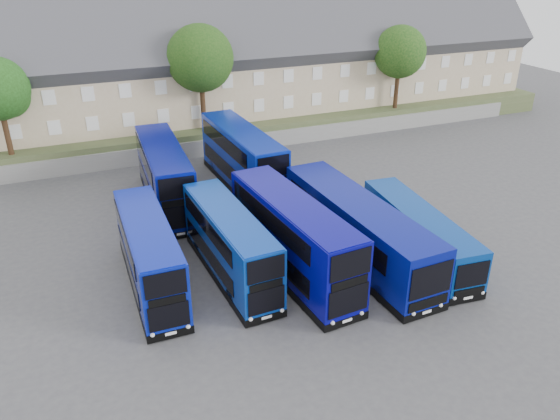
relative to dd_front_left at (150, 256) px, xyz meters
The scene contains 15 objects.
ground 8.59m from the dd_front_left, 35.79° to the right, with size 120.00×120.00×0.00m, color #414146.
retaining_wall 20.31m from the dd_front_left, 70.43° to the left, with size 70.00×0.40×1.50m, color slate.
earth_bank 29.90m from the dd_front_left, 76.86° to the left, with size 80.00×20.00×2.00m, color #43532F.
terrace_row 28.56m from the dd_front_left, 63.00° to the left, with size 66.00×10.40×11.20m.
dd_front_left is the anchor object (origin of this frame).
dd_front_mid 4.39m from the dd_front_left, ahead, with size 2.75×10.01×3.94m.
dd_front_right 7.87m from the dd_front_left, 12.46° to the right, with size 3.50×11.44×4.48m.
dd_rear_left 10.67m from the dd_front_left, 73.66° to the left, with size 3.16×11.30×4.44m.
dd_rear_right 14.54m from the dd_front_left, 50.74° to the left, with size 3.16×11.63×4.58m.
coach_east_a 12.00m from the dd_front_left, ahead, with size 3.39×13.57×3.68m.
coach_east_b 15.68m from the dd_front_left, 10.13° to the right, with size 3.25×10.82×2.91m.
tree_west 22.00m from the dd_front_left, 109.27° to the left, with size 4.80×4.80×7.65m.
tree_mid 23.37m from the dd_front_left, 66.65° to the left, with size 5.76×5.76×9.18m.
tree_east 35.71m from the dd_front_left, 34.92° to the left, with size 5.12×5.12×8.16m.
tree_far 44.66m from the dd_front_left, 37.90° to the left, with size 5.44×5.44×8.67m.
Camera 1 is at (-10.07, -21.14, 16.98)m, focal length 35.00 mm.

